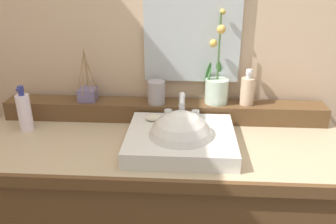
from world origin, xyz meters
TOP-DOWN VIEW (x-y plane):
  - wall_back at (0.00, 0.38)m, footprint 3.19×0.20m
  - back_ledge at (0.00, 0.21)m, footprint 1.40×0.12m
  - sink_basin at (0.08, -0.05)m, footprint 0.40×0.36m
  - soap_bar at (-0.03, 0.06)m, footprint 0.07×0.04m
  - potted_plant at (0.23, 0.22)m, footprint 0.11×0.12m
  - soap_dispenser at (0.36, 0.20)m, footprint 0.06×0.06m
  - tumbler_cup at (-0.03, 0.19)m, footprint 0.07×0.07m
  - reed_diffuser at (-0.33, 0.21)m, footprint 0.08×0.11m
  - lotion_bottle at (-0.56, 0.07)m, footprint 0.06×0.06m
  - mirror at (0.12, 0.27)m, footprint 0.41×0.02m

SIDE VIEW (x-z plane):
  - sink_basin at x=0.08m, z-range 0.78..1.06m
  - back_ledge at x=0.00m, z-range 0.89..0.98m
  - soap_bar at x=-0.03m, z-range 0.95..0.98m
  - lotion_bottle at x=-0.56m, z-range 0.88..1.07m
  - reed_diffuser at x=-0.33m, z-range 0.89..1.12m
  - tumbler_cup at x=-0.03m, z-range 0.98..1.07m
  - soap_dispenser at x=0.36m, z-range 0.96..1.12m
  - potted_plant at x=0.23m, z-range 0.86..1.25m
  - mirror at x=0.12m, z-range 1.06..1.56m
  - wall_back at x=0.00m, z-range 0.00..2.64m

